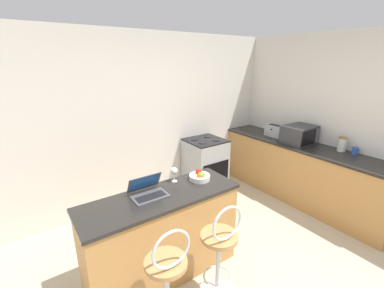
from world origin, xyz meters
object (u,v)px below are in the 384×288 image
(laptop, at_px, (148,190))
(bar_stool_near, at_px, (168,284))
(stove_range, at_px, (205,166))
(fruit_bowl, at_px, (200,176))
(wine_glass_tall, at_px, (174,171))
(bar_stool_far, at_px, (220,256))
(toaster, at_px, (275,131))
(storage_jar, at_px, (342,144))
(mug_blue, at_px, (355,151))
(microwave, at_px, (299,135))

(laptop, bearing_deg, bar_stool_near, -104.61)
(laptop, distance_m, stove_range, 2.00)
(fruit_bowl, bearing_deg, bar_stool_near, -140.73)
(laptop, xyz_separation_m, wine_glass_tall, (0.37, 0.10, 0.07))
(wine_glass_tall, xyz_separation_m, fruit_bowl, (0.25, -0.12, -0.08))
(bar_stool_far, bearing_deg, stove_range, 55.87)
(toaster, distance_m, wine_glass_tall, 2.37)
(bar_stool_far, bearing_deg, wine_glass_tall, 90.32)
(fruit_bowl, bearing_deg, wine_glass_tall, 153.91)
(bar_stool_near, xyz_separation_m, bar_stool_far, (0.54, 0.00, 0.00))
(stove_range, distance_m, fruit_bowl, 1.57)
(bar_stool_near, xyz_separation_m, toaster, (2.86, 1.27, 0.54))
(laptop, height_order, storage_jar, storage_jar)
(mug_blue, bearing_deg, bar_stool_far, -178.90)
(stove_range, distance_m, storage_jar, 2.10)
(microwave, xyz_separation_m, toaster, (-0.00, 0.47, -0.04))
(wine_glass_tall, bearing_deg, mug_blue, -16.01)
(fruit_bowl, bearing_deg, microwave, 4.25)
(microwave, height_order, wine_glass_tall, microwave)
(toaster, bearing_deg, mug_blue, -80.87)
(bar_stool_far, relative_size, stove_range, 1.11)
(bar_stool_near, height_order, wine_glass_tall, wine_glass_tall)
(laptop, height_order, fruit_bowl, laptop)
(bar_stool_far, height_order, stove_range, bar_stool_far)
(bar_stool_near, bearing_deg, stove_range, 45.51)
(bar_stool_far, relative_size, toaster, 3.39)
(bar_stool_far, height_order, fruit_bowl, bar_stool_far)
(storage_jar, relative_size, fruit_bowl, 0.92)
(laptop, bearing_deg, microwave, 2.81)
(bar_stool_near, distance_m, microwave, 3.03)
(toaster, bearing_deg, storage_jar, -80.58)
(laptop, xyz_separation_m, fruit_bowl, (0.62, -0.02, -0.01))
(bar_stool_far, distance_m, wine_glass_tall, 0.95)
(microwave, bearing_deg, fruit_bowl, -175.75)
(stove_range, bearing_deg, wine_glass_tall, -140.11)
(stove_range, height_order, wine_glass_tall, wine_glass_tall)
(mug_blue, relative_size, wine_glass_tall, 0.63)
(wine_glass_tall, distance_m, fruit_bowl, 0.29)
(bar_stool_far, bearing_deg, bar_stool_near, 180.00)
(bar_stool_near, distance_m, fruit_bowl, 1.13)
(bar_stool_far, xyz_separation_m, storage_jar, (2.49, 0.22, 0.54))
(stove_range, bearing_deg, microwave, -41.62)
(toaster, distance_m, storage_jar, 1.06)
(bar_stool_far, height_order, microwave, microwave)
(bar_stool_near, xyz_separation_m, stove_range, (1.75, 1.79, -0.03))
(toaster, bearing_deg, microwave, -89.76)
(laptop, relative_size, wine_glass_tall, 2.08)
(bar_stool_far, distance_m, fruit_bowl, 0.84)
(microwave, bearing_deg, toaster, 90.24)
(bar_stool_far, relative_size, fruit_bowl, 4.53)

